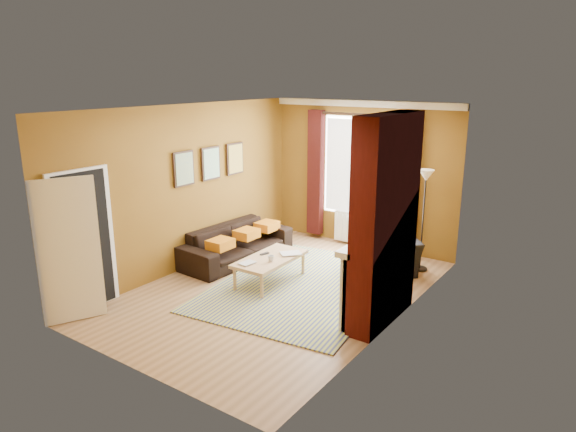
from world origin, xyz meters
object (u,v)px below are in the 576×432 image
object	(u,v)px
wicker_stool	(371,253)
floor_lamp	(425,192)
armchair	(387,256)
sofa	(237,243)
coffee_table	(270,260)

from	to	relation	value
wicker_stool	floor_lamp	size ratio (longest dim) A/B	0.24
wicker_stool	armchair	bearing A→B (deg)	-30.77
armchair	floor_lamp	size ratio (longest dim) A/B	0.55
sofa	coffee_table	distance (m)	1.23
wicker_stool	floor_lamp	distance (m)	1.45
coffee_table	armchair	bearing A→B (deg)	45.17
sofa	floor_lamp	distance (m)	3.41
sofa	wicker_stool	size ratio (longest dim) A/B	5.30
armchair	floor_lamp	xyz separation A→B (m)	(0.41, 0.49, 1.07)
coffee_table	wicker_stool	bearing A→B (deg)	58.51
floor_lamp	armchair	bearing A→B (deg)	-129.67
sofa	coffee_table	world-z (taller)	sofa
coffee_table	wicker_stool	xyz separation A→B (m)	(0.98, 1.67, -0.18)
armchair	wicker_stool	world-z (taller)	armchair
sofa	wicker_stool	world-z (taller)	sofa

